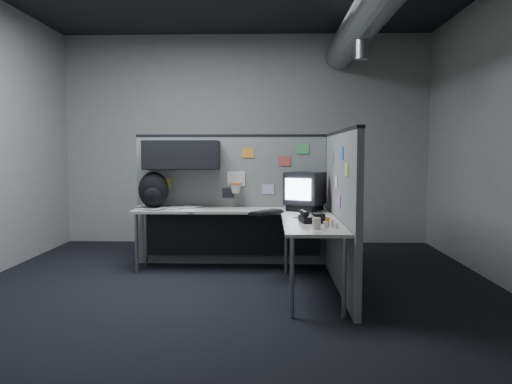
{
  "coord_description": "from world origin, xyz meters",
  "views": [
    {
      "loc": [
        0.37,
        -4.93,
        1.41
      ],
      "look_at": [
        0.22,
        0.35,
        0.99
      ],
      "focal_mm": 35.0,
      "sensor_mm": 36.0,
      "label": 1
    }
  ],
  "objects_px": {
    "desk": "(250,222)",
    "keyboard": "(266,212)",
    "phone": "(311,218)",
    "monitor": "(305,191)",
    "backpack": "(154,191)"
  },
  "relations": [
    {
      "from": "desk",
      "to": "keyboard",
      "type": "distance_m",
      "value": 0.29
    },
    {
      "from": "desk",
      "to": "monitor",
      "type": "relative_size",
      "value": 4.4
    },
    {
      "from": "desk",
      "to": "monitor",
      "type": "distance_m",
      "value": 0.74
    },
    {
      "from": "keyboard",
      "to": "backpack",
      "type": "distance_m",
      "value": 1.46
    },
    {
      "from": "keyboard",
      "to": "phone",
      "type": "relative_size",
      "value": 1.57
    },
    {
      "from": "monitor",
      "to": "phone",
      "type": "xyz_separation_m",
      "value": [
        -0.0,
        -0.98,
        -0.19
      ]
    },
    {
      "from": "desk",
      "to": "phone",
      "type": "xyz_separation_m",
      "value": [
        0.63,
        -0.81,
        0.16
      ]
    },
    {
      "from": "desk",
      "to": "keyboard",
      "type": "height_order",
      "value": "keyboard"
    },
    {
      "from": "desk",
      "to": "phone",
      "type": "height_order",
      "value": "phone"
    },
    {
      "from": "phone",
      "to": "keyboard",
      "type": "bearing_deg",
      "value": 124.89
    },
    {
      "from": "monitor",
      "to": "phone",
      "type": "relative_size",
      "value": 1.92
    },
    {
      "from": "phone",
      "to": "backpack",
      "type": "height_order",
      "value": "backpack"
    },
    {
      "from": "phone",
      "to": "desk",
      "type": "bearing_deg",
      "value": 127.73
    },
    {
      "from": "phone",
      "to": "backpack",
      "type": "distance_m",
      "value": 2.13
    },
    {
      "from": "desk",
      "to": "backpack",
      "type": "relative_size",
      "value": 5.18
    }
  ]
}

